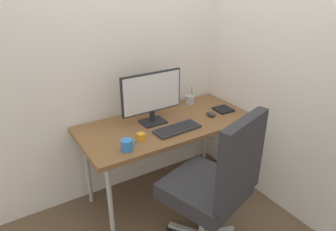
{
  "coord_description": "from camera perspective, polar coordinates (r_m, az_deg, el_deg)",
  "views": [
    {
      "loc": [
        -1.23,
        -2.0,
        1.88
      ],
      "look_at": [
        -0.03,
        -0.07,
        0.83
      ],
      "focal_mm": 32.95,
      "sensor_mm": 36.0,
      "label": 1
    }
  ],
  "objects": [
    {
      "name": "office_chair",
      "position": [
        2.15,
        8.81,
        -12.15
      ],
      "size": [
        0.64,
        0.66,
        1.12
      ],
      "color": "black",
      "rests_on": "ground_plane"
    },
    {
      "name": "desk_clamp_accessory",
      "position": [
        2.34,
        -5.01,
        -3.98
      ],
      "size": [
        0.05,
        0.05,
        0.06
      ],
      "primitive_type": "cube",
      "color": "orange",
      "rests_on": "desk"
    },
    {
      "name": "coffee_mug",
      "position": [
        2.22,
        -7.6,
        -5.44
      ],
      "size": [
        0.12,
        0.08,
        0.08
      ],
      "color": "#337FD8",
      "rests_on": "desk"
    },
    {
      "name": "wall_back",
      "position": [
        2.72,
        -4.61,
        14.58
      ],
      "size": [
        3.22,
        0.04,
        2.8
      ],
      "primitive_type": "cube",
      "color": "white",
      "rests_on": "ground_plane"
    },
    {
      "name": "ground_plane",
      "position": [
        3.01,
        -0.24,
        -13.87
      ],
      "size": [
        8.0,
        8.0,
        0.0
      ],
      "primitive_type": "plane",
      "color": "brown"
    },
    {
      "name": "keyboard",
      "position": [
        2.49,
        1.75,
        -2.46
      ],
      "size": [
        0.39,
        0.17,
        0.03
      ],
      "color": "#333338",
      "rests_on": "desk"
    },
    {
      "name": "wall_side_right",
      "position": [
        2.7,
        17.15,
        13.53
      ],
      "size": [
        0.04,
        2.44,
        2.8
      ],
      "primitive_type": "cube",
      "color": "white",
      "rests_on": "ground_plane"
    },
    {
      "name": "notebook",
      "position": [
        2.89,
        10.18,
        1.11
      ],
      "size": [
        0.16,
        0.16,
        0.02
      ],
      "primitive_type": "cube",
      "rotation": [
        0.0,
        0.0,
        -0.05
      ],
      "color": "black",
      "rests_on": "desk"
    },
    {
      "name": "monitor",
      "position": [
        2.53,
        -3.02,
        3.83
      ],
      "size": [
        0.54,
        0.16,
        0.43
      ],
      "color": "black",
      "rests_on": "desk"
    },
    {
      "name": "pen_holder",
      "position": [
        2.99,
        4.12,
        3.0
      ],
      "size": [
        0.09,
        0.09,
        0.17
      ],
      "color": "#B2B5BA",
      "rests_on": "desk"
    },
    {
      "name": "mouse",
      "position": [
        2.75,
        7.96,
        0.22
      ],
      "size": [
        0.07,
        0.1,
        0.04
      ],
      "primitive_type": "ellipsoid",
      "rotation": [
        0.0,
        0.0,
        0.14
      ],
      "color": "#333338",
      "rests_on": "desk"
    },
    {
      "name": "desk",
      "position": [
        2.64,
        -0.27,
        -2.3
      ],
      "size": [
        1.48,
        0.69,
        0.73
      ],
      "color": "brown",
      "rests_on": "ground_plane"
    }
  ]
}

